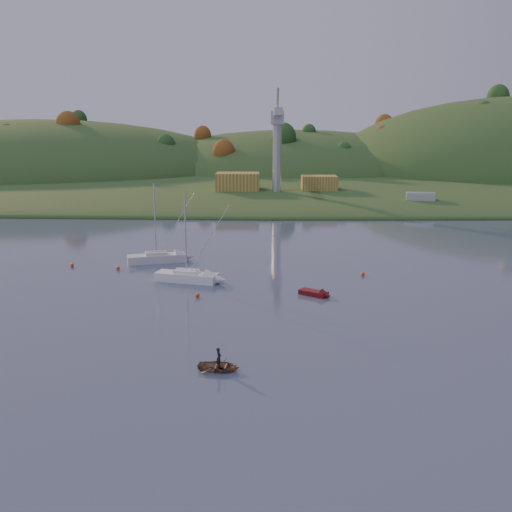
{
  "coord_description": "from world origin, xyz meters",
  "views": [
    {
      "loc": [
        -0.1,
        -24.0,
        18.04
      ],
      "look_at": [
        -1.47,
        38.78,
        4.08
      ],
      "focal_mm": 40.0,
      "sensor_mm": 36.0,
      "label": 1
    }
  ],
  "objects_px": {
    "sailboat_far": "(187,276)",
    "red_tender": "(319,294)",
    "sailboat_near": "(156,257)",
    "canoe": "(219,366)"
  },
  "relations": [
    {
      "from": "sailboat_far",
      "to": "red_tender",
      "type": "height_order",
      "value": "sailboat_far"
    },
    {
      "from": "sailboat_near",
      "to": "sailboat_far",
      "type": "height_order",
      "value": "sailboat_near"
    },
    {
      "from": "sailboat_near",
      "to": "sailboat_far",
      "type": "relative_size",
      "value": 1.03
    },
    {
      "from": "red_tender",
      "to": "sailboat_far",
      "type": "bearing_deg",
      "value": -166.34
    },
    {
      "from": "sailboat_far",
      "to": "red_tender",
      "type": "xyz_separation_m",
      "value": [
        15.54,
        -6.02,
        -0.43
      ]
    },
    {
      "from": "sailboat_near",
      "to": "sailboat_far",
      "type": "bearing_deg",
      "value": -77.81
    },
    {
      "from": "sailboat_far",
      "to": "red_tender",
      "type": "bearing_deg",
      "value": -6.19
    },
    {
      "from": "canoe",
      "to": "sailboat_far",
      "type": "bearing_deg",
      "value": 21.11
    },
    {
      "from": "sailboat_near",
      "to": "red_tender",
      "type": "relative_size",
      "value": 2.86
    },
    {
      "from": "sailboat_near",
      "to": "sailboat_far",
      "type": "xyz_separation_m",
      "value": [
        5.65,
        -10.13,
        -0.02
      ]
    }
  ]
}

